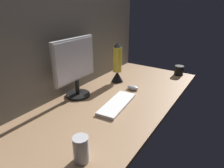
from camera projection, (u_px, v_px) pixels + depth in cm
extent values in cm
cube|color=#8C6B4C|center=(110.00, 102.00, 139.71)|extent=(180.00, 80.00, 3.00)
cube|color=slate|center=(68.00, 46.00, 144.44)|extent=(180.00, 5.00, 70.12)
cylinder|color=black|center=(78.00, 95.00, 146.03)|extent=(18.00, 18.00, 1.80)
cylinder|color=black|center=(77.00, 87.00, 143.52)|extent=(3.20, 3.20, 11.00)
cube|color=#B7B7B7|center=(74.00, 60.00, 135.93)|extent=(38.54, 2.40, 30.39)
cube|color=silver|center=(76.00, 60.00, 135.22)|extent=(36.14, 0.60, 27.99)
cube|color=silver|center=(117.00, 104.00, 132.68)|extent=(38.22, 17.04, 2.00)
ellipsoid|color=#99999E|center=(133.00, 88.00, 156.11)|extent=(5.72, 9.67, 3.40)
cylinder|color=black|center=(179.00, 70.00, 186.34)|extent=(8.41, 8.41, 9.24)
cylinder|color=#B2B2B7|center=(81.00, 149.00, 84.18)|extent=(7.08, 7.08, 12.56)
cone|color=black|center=(117.00, 76.00, 170.84)|extent=(10.63, 10.63, 9.67)
cylinder|color=gold|center=(117.00, 60.00, 164.79)|extent=(7.73, 7.73, 21.27)
cone|color=black|center=(118.00, 45.00, 159.87)|extent=(6.96, 6.96, 3.87)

